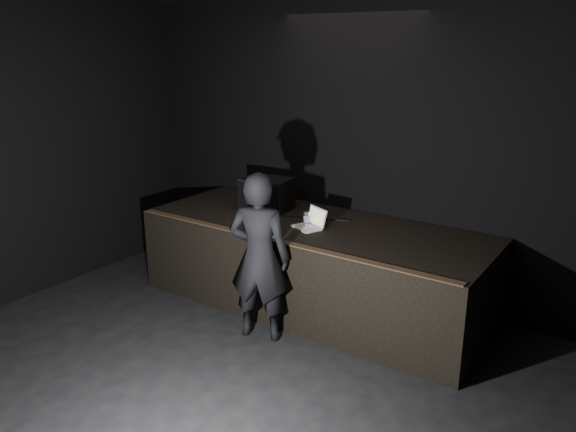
{
  "coord_description": "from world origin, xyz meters",
  "views": [
    {
      "loc": [
        3.2,
        -2.44,
        2.97
      ],
      "look_at": [
        -0.06,
        2.3,
        1.19
      ],
      "focal_mm": 35.0,
      "sensor_mm": 36.0,
      "label": 1
    }
  ],
  "objects_px": {
    "stage_monitor": "(267,194)",
    "beer_can": "(306,219)",
    "person": "(259,257)",
    "stage_riser": "(313,265)",
    "laptop": "(311,223)"
  },
  "relations": [
    {
      "from": "person",
      "to": "beer_can",
      "type": "bearing_deg",
      "value": -110.54
    },
    {
      "from": "beer_can",
      "to": "person",
      "type": "distance_m",
      "value": 0.84
    },
    {
      "from": "person",
      "to": "stage_monitor",
      "type": "bearing_deg",
      "value": -74.2
    },
    {
      "from": "stage_monitor",
      "to": "laptop",
      "type": "relative_size",
      "value": 1.57
    },
    {
      "from": "stage_monitor",
      "to": "beer_can",
      "type": "relative_size",
      "value": 3.57
    },
    {
      "from": "stage_riser",
      "to": "stage_monitor",
      "type": "relative_size",
      "value": 6.34
    },
    {
      "from": "stage_monitor",
      "to": "beer_can",
      "type": "height_order",
      "value": "stage_monitor"
    },
    {
      "from": "stage_riser",
      "to": "beer_can",
      "type": "xyz_separation_m",
      "value": [
        -0.02,
        -0.13,
        0.59
      ]
    },
    {
      "from": "stage_riser",
      "to": "person",
      "type": "bearing_deg",
      "value": -93.68
    },
    {
      "from": "beer_can",
      "to": "person",
      "type": "height_order",
      "value": "person"
    },
    {
      "from": "laptop",
      "to": "person",
      "type": "bearing_deg",
      "value": -73.44
    },
    {
      "from": "stage_monitor",
      "to": "beer_can",
      "type": "bearing_deg",
      "value": -28.47
    },
    {
      "from": "stage_monitor",
      "to": "beer_can",
      "type": "xyz_separation_m",
      "value": [
        0.78,
        -0.31,
        -0.11
      ]
    },
    {
      "from": "stage_riser",
      "to": "stage_monitor",
      "type": "xyz_separation_m",
      "value": [
        -0.8,
        0.18,
        0.7
      ]
    },
    {
      "from": "stage_riser",
      "to": "laptop",
      "type": "height_order",
      "value": "laptop"
    }
  ]
}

